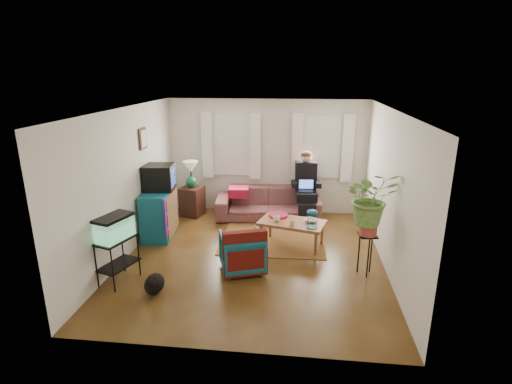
# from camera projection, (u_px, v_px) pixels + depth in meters

# --- Properties ---
(floor) EXTENTS (4.50, 5.00, 0.01)m
(floor) POSITION_uv_depth(u_px,v_px,m) (253.00, 257.00, 7.12)
(floor) COLOR #4F2B14
(floor) RESTS_ON ground
(ceiling) EXTENTS (4.50, 5.00, 0.01)m
(ceiling) POSITION_uv_depth(u_px,v_px,m) (253.00, 110.00, 6.36)
(ceiling) COLOR white
(ceiling) RESTS_ON wall_back
(wall_back) EXTENTS (4.50, 0.01, 2.60)m
(wall_back) POSITION_uv_depth(u_px,v_px,m) (266.00, 157.00, 9.12)
(wall_back) COLOR silver
(wall_back) RESTS_ON floor
(wall_front) EXTENTS (4.50, 0.01, 2.60)m
(wall_front) POSITION_uv_depth(u_px,v_px,m) (226.00, 252.00, 4.37)
(wall_front) COLOR silver
(wall_front) RESTS_ON floor
(wall_left) EXTENTS (0.01, 5.00, 2.60)m
(wall_left) POSITION_uv_depth(u_px,v_px,m) (126.00, 183.00, 6.99)
(wall_left) COLOR silver
(wall_left) RESTS_ON floor
(wall_right) EXTENTS (0.01, 5.00, 2.60)m
(wall_right) POSITION_uv_depth(u_px,v_px,m) (390.00, 192.00, 6.50)
(wall_right) COLOR silver
(wall_right) RESTS_ON floor
(window_left) EXTENTS (1.08, 0.04, 1.38)m
(window_left) POSITION_uv_depth(u_px,v_px,m) (232.00, 145.00, 9.11)
(window_left) COLOR white
(window_left) RESTS_ON wall_back
(window_right) EXTENTS (1.08, 0.04, 1.38)m
(window_right) POSITION_uv_depth(u_px,v_px,m) (322.00, 147.00, 8.89)
(window_right) COLOR white
(window_right) RESTS_ON wall_back
(curtains_left) EXTENTS (1.36, 0.06, 1.50)m
(curtains_left) POSITION_uv_depth(u_px,v_px,m) (231.00, 146.00, 9.04)
(curtains_left) COLOR white
(curtains_left) RESTS_ON wall_back
(curtains_right) EXTENTS (1.36, 0.06, 1.50)m
(curtains_right) POSITION_uv_depth(u_px,v_px,m) (322.00, 148.00, 8.81)
(curtains_right) COLOR white
(curtains_right) RESTS_ON wall_back
(picture_frame) EXTENTS (0.04, 0.32, 0.40)m
(picture_frame) POSITION_uv_depth(u_px,v_px,m) (143.00, 139.00, 7.60)
(picture_frame) COLOR #3D2616
(picture_frame) RESTS_ON wall_left
(area_rug) EXTENTS (2.03, 1.64, 0.01)m
(area_rug) POSITION_uv_depth(u_px,v_px,m) (273.00, 240.00, 7.85)
(area_rug) COLOR brown
(area_rug) RESTS_ON floor
(sofa) EXTENTS (2.37, 1.10, 0.90)m
(sofa) POSITION_uv_depth(u_px,v_px,m) (268.00, 198.00, 8.93)
(sofa) COLOR brown
(sofa) RESTS_ON floor
(seated_person) EXTENTS (0.63, 0.75, 1.37)m
(seated_person) POSITION_uv_depth(u_px,v_px,m) (306.00, 189.00, 8.84)
(seated_person) COLOR black
(seated_person) RESTS_ON sofa
(side_table) EXTENTS (0.55, 0.55, 0.67)m
(side_table) POSITION_uv_depth(u_px,v_px,m) (192.00, 201.00, 9.11)
(side_table) COLOR #3E2D17
(side_table) RESTS_ON floor
(table_lamp) EXTENTS (0.41, 0.41, 0.61)m
(table_lamp) POSITION_uv_depth(u_px,v_px,m) (191.00, 175.00, 8.92)
(table_lamp) COLOR white
(table_lamp) RESTS_ON side_table
(dresser) EXTENTS (0.62, 1.09, 0.94)m
(dresser) POSITION_uv_depth(u_px,v_px,m) (159.00, 213.00, 7.95)
(dresser) COLOR #135673
(dresser) RESTS_ON floor
(crt_tv) EXTENTS (0.62, 0.58, 0.50)m
(crt_tv) POSITION_uv_depth(u_px,v_px,m) (159.00, 177.00, 7.83)
(crt_tv) COLOR black
(crt_tv) RESTS_ON dresser
(aquarium_stand) EXTENTS (0.55, 0.73, 0.73)m
(aquarium_stand) POSITION_uv_depth(u_px,v_px,m) (118.00, 260.00, 6.22)
(aquarium_stand) COLOR black
(aquarium_stand) RESTS_ON floor
(aquarium) EXTENTS (0.49, 0.66, 0.38)m
(aquarium) POSITION_uv_depth(u_px,v_px,m) (114.00, 227.00, 6.05)
(aquarium) COLOR #7FD899
(aquarium) RESTS_ON aquarium_stand
(black_cat) EXTENTS (0.38, 0.49, 0.36)m
(black_cat) POSITION_uv_depth(u_px,v_px,m) (154.00, 282.00, 5.95)
(black_cat) COLOR black
(black_cat) RESTS_ON floor
(armchair) EXTENTS (0.86, 0.83, 0.70)m
(armchair) POSITION_uv_depth(u_px,v_px,m) (242.00, 250.00, 6.60)
(armchair) COLOR #12616E
(armchair) RESTS_ON floor
(serape_throw) EXTENTS (0.72, 0.38, 0.58)m
(serape_throw) POSITION_uv_depth(u_px,v_px,m) (245.00, 249.00, 6.30)
(serape_throw) COLOR #9E0A0A
(serape_throw) RESTS_ON armchair
(coffee_table) EXTENTS (1.33, 0.94, 0.50)m
(coffee_table) POSITION_uv_depth(u_px,v_px,m) (292.00, 234.00, 7.52)
(coffee_table) COLOR brown
(coffee_table) RESTS_ON floor
(cup_a) EXTENTS (0.17, 0.17, 0.11)m
(cup_a) POSITION_uv_depth(u_px,v_px,m) (277.00, 219.00, 7.43)
(cup_a) COLOR white
(cup_a) RESTS_ON coffee_table
(cup_b) EXTENTS (0.13, 0.13, 0.10)m
(cup_b) POSITION_uv_depth(u_px,v_px,m) (292.00, 223.00, 7.24)
(cup_b) COLOR beige
(cup_b) RESTS_ON coffee_table
(bowl) EXTENTS (0.29, 0.29, 0.06)m
(bowl) POSITION_uv_depth(u_px,v_px,m) (311.00, 220.00, 7.42)
(bowl) COLOR white
(bowl) RESTS_ON coffee_table
(snack_tray) EXTENTS (0.45, 0.45, 0.04)m
(snack_tray) POSITION_uv_depth(u_px,v_px,m) (278.00, 215.00, 7.70)
(snack_tray) COLOR #B21414
(snack_tray) RESTS_ON coffee_table
(birdcage) EXTENTS (0.24, 0.24, 0.35)m
(birdcage) POSITION_uv_depth(u_px,v_px,m) (312.00, 219.00, 7.11)
(birdcage) COLOR #115B6B
(birdcage) RESTS_ON coffee_table
(plant_stand) EXTENTS (0.33, 0.33, 0.69)m
(plant_stand) POSITION_uv_depth(u_px,v_px,m) (366.00, 255.00, 6.45)
(plant_stand) COLOR black
(plant_stand) RESTS_ON floor
(potted_plant) EXTENTS (0.88, 0.79, 0.88)m
(potted_plant) POSITION_uv_depth(u_px,v_px,m) (370.00, 206.00, 6.21)
(potted_plant) COLOR #599947
(potted_plant) RESTS_ON plant_stand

